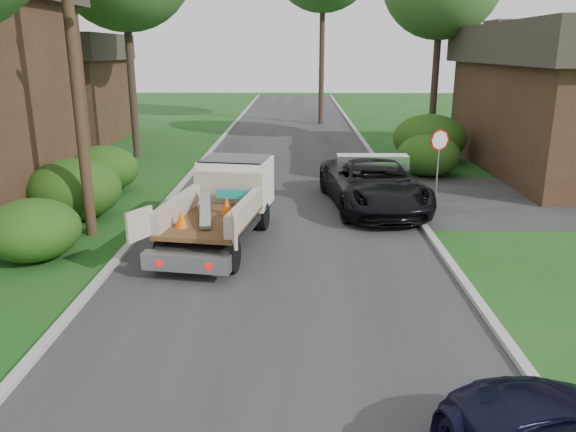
% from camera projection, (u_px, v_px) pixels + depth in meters
% --- Properties ---
extents(ground, '(120.00, 120.00, 0.00)m').
position_uv_depth(ground, '(279.00, 315.00, 11.13)').
color(ground, '#154614').
rests_on(ground, ground).
extents(road, '(8.00, 90.00, 0.02)m').
position_uv_depth(road, '(288.00, 192.00, 20.71)').
color(road, '#28282B').
rests_on(road, ground).
extents(curb_left, '(0.20, 90.00, 0.12)m').
position_uv_depth(curb_left, '(177.00, 190.00, 20.76)').
color(curb_left, '#9E9E99').
rests_on(curb_left, ground).
extents(curb_right, '(0.20, 90.00, 0.12)m').
position_uv_depth(curb_right, '(399.00, 191.00, 20.63)').
color(curb_right, '#9E9E99').
rests_on(curb_right, ground).
extents(stop_sign, '(0.71, 0.32, 2.48)m').
position_uv_depth(stop_sign, '(439.00, 149.00, 19.16)').
color(stop_sign, slate).
rests_on(stop_sign, ground).
extents(utility_pole, '(2.42, 1.25, 10.00)m').
position_uv_depth(utility_pole, '(73.00, 45.00, 14.52)').
color(utility_pole, '#382619').
rests_on(utility_pole, ground).
extents(house_left_far, '(7.56, 7.56, 6.00)m').
position_uv_depth(house_left_far, '(52.00, 87.00, 31.57)').
color(house_left_far, '#3B2618').
rests_on(house_left_far, ground).
extents(hedge_left_a, '(2.34, 2.34, 1.53)m').
position_uv_depth(hedge_left_a, '(32.00, 230.00, 13.89)').
color(hedge_left_a, '#1E450F').
rests_on(hedge_left_a, ground).
extents(hedge_left_b, '(2.86, 2.86, 1.87)m').
position_uv_depth(hedge_left_b, '(74.00, 189.00, 17.20)').
color(hedge_left_b, '#1E450F').
rests_on(hedge_left_b, ground).
extents(hedge_left_c, '(2.60, 2.60, 1.70)m').
position_uv_depth(hedge_left_c, '(103.00, 169.00, 20.58)').
color(hedge_left_c, '#1E450F').
rests_on(hedge_left_c, ground).
extents(hedge_right_a, '(2.60, 2.60, 1.70)m').
position_uv_depth(hedge_right_a, '(428.00, 155.00, 23.25)').
color(hedge_right_a, '#1E450F').
rests_on(hedge_right_a, ground).
extents(hedge_right_b, '(3.38, 3.38, 2.21)m').
position_uv_depth(hedge_right_b, '(430.00, 138.00, 26.04)').
color(hedge_right_b, '#1E450F').
rests_on(hedge_right_b, ground).
extents(flatbed_truck, '(3.06, 5.69, 2.05)m').
position_uv_depth(flatbed_truck, '(227.00, 198.00, 15.53)').
color(flatbed_truck, black).
rests_on(flatbed_truck, ground).
extents(black_pickup, '(3.46, 6.26, 1.66)m').
position_uv_depth(black_pickup, '(373.00, 183.00, 18.48)').
color(black_pickup, black).
rests_on(black_pickup, ground).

